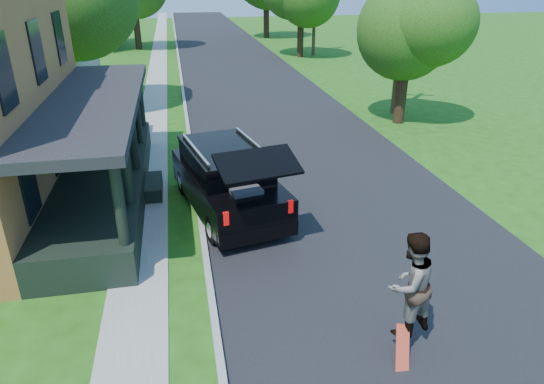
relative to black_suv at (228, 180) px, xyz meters
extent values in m
plane|color=#215010|center=(3.20, -4.39, -0.96)|extent=(140.00, 140.00, 0.00)
cube|color=black|center=(3.20, 15.61, -0.96)|extent=(8.00, 120.00, 0.02)
cube|color=#9D9D98|center=(-0.85, 15.61, -0.96)|extent=(0.15, 120.00, 0.12)
cube|color=gray|center=(-2.40, 15.61, -0.96)|extent=(1.30, 120.00, 0.03)
cube|color=gray|center=(-6.30, 1.61, -0.96)|extent=(6.50, 1.20, 0.03)
cube|color=black|center=(-3.60, 1.61, -0.51)|extent=(2.40, 10.00, 0.90)
cube|color=black|center=(-3.60, 1.61, 2.04)|extent=(2.60, 10.30, 0.25)
cube|color=beige|center=(-10.30, 19.61, 1.54)|extent=(8.00, 8.00, 5.00)
cube|color=beige|center=(-10.30, 35.61, 1.54)|extent=(8.00, 8.00, 5.00)
cube|color=black|center=(0.00, 0.00, -0.23)|extent=(3.03, 5.27, 0.96)
cube|color=black|center=(-0.03, 0.17, 0.53)|extent=(2.49, 3.39, 0.62)
cube|color=black|center=(-0.03, 0.17, 0.87)|extent=(2.55, 3.50, 0.09)
cube|color=black|center=(0.48, -2.37, 1.34)|extent=(2.08, 1.39, 0.43)
cube|color=#38383E|center=(0.30, -1.45, 0.10)|extent=(0.91, 0.82, 0.51)
cube|color=silver|center=(-0.85, 0.00, 0.97)|extent=(0.61, 2.68, 0.07)
cube|color=silver|center=(0.78, 0.33, 0.97)|extent=(0.61, 2.68, 0.07)
cube|color=#990505|center=(-0.33, -2.57, 0.10)|extent=(0.15, 0.09, 0.34)
cube|color=#990505|center=(1.31, -2.23, 0.10)|extent=(0.15, 0.09, 0.34)
cylinder|color=black|center=(-1.22, 1.42, -0.58)|extent=(0.42, 0.80, 0.77)
cylinder|color=black|center=(0.56, 1.78, -0.58)|extent=(0.42, 0.80, 0.77)
cylinder|color=black|center=(-0.56, -1.78, -0.58)|extent=(0.42, 0.80, 0.77)
cylinder|color=black|center=(1.21, -1.42, -0.58)|extent=(0.42, 0.80, 0.77)
imported|color=black|center=(2.52, -6.22, 0.40)|extent=(1.18, 1.05, 2.00)
cube|color=#AE270E|center=(2.32, -6.62, -0.70)|extent=(0.44, 0.63, 0.73)
cylinder|color=black|center=(-6.24, 12.66, 0.91)|extent=(0.81, 0.81, 3.74)
cylinder|color=black|center=(-4.19, 33.63, 0.85)|extent=(0.62, 0.62, 3.63)
cylinder|color=black|center=(8.70, 7.47, 0.31)|extent=(0.59, 0.59, 2.55)
sphere|color=#437E21|center=(8.70, 7.47, 2.90)|extent=(4.68, 4.68, 3.92)
sphere|color=#437E21|center=(8.99, 7.13, 3.77)|extent=(4.06, 4.06, 3.40)
sphere|color=#437E21|center=(8.35, 7.91, 3.33)|extent=(4.16, 4.16, 3.49)
cylinder|color=black|center=(8.90, 26.65, 0.56)|extent=(0.63, 0.63, 3.06)
cylinder|color=black|center=(8.50, 39.40, 0.54)|extent=(0.67, 0.67, 3.02)
cylinder|color=#453120|center=(9.16, 9.10, 3.21)|extent=(0.32, 0.32, 8.35)
camera|label=1|loc=(-1.22, -12.64, 5.38)|focal=32.00mm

